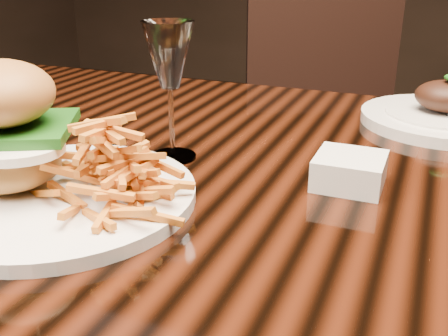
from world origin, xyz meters
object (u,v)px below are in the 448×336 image
at_px(wine_glass, 169,60).
at_px(chair_far, 326,126).
at_px(dining_table, 277,222).
at_px(burger_plate, 53,155).
at_px(far_dish, 445,115).

distance_m(wine_glass, chair_far, 0.96).
bearing_deg(dining_table, burger_plate, -137.99).
relative_size(far_dish, chair_far, 0.28).
relative_size(burger_plate, wine_glass, 1.67).
bearing_deg(dining_table, wine_glass, -175.70).
xyz_separation_m(burger_plate, chair_far, (0.10, 1.07, -0.27)).
bearing_deg(wine_glass, chair_far, 87.45).
xyz_separation_m(dining_table, wine_glass, (-0.15, -0.01, 0.21)).
distance_m(dining_table, chair_far, 0.90).
height_order(far_dish, chair_far, chair_far).
bearing_deg(chair_far, wine_glass, -116.92).
height_order(burger_plate, far_dish, burger_plate).
height_order(dining_table, wine_glass, wine_glass).
distance_m(burger_plate, chair_far, 1.11).
relative_size(dining_table, chair_far, 1.68).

